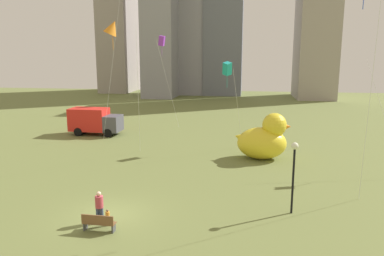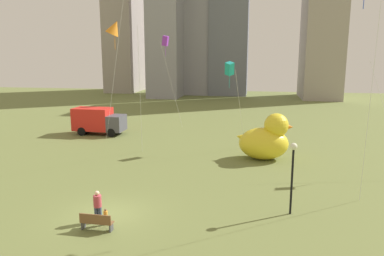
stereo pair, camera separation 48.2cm
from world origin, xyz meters
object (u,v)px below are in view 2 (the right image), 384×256
object	(u,v)px
box_truck	(98,121)
kite_teal	(230,69)
giant_inflatable_duck	(266,140)
park_bench	(96,222)
person_child	(106,216)
lamppost	(293,164)
person_adult	(98,205)
kite_purple	(165,41)
kite_orange	(114,28)

from	to	relation	value
box_truck	kite_teal	xyz separation A→B (m)	(14.38, -3.98, 5.84)
giant_inflatable_duck	box_truck	distance (m)	19.02
park_bench	person_child	bearing A→B (deg)	72.98
park_bench	kite_teal	distance (m)	19.52
lamppost	kite_teal	xyz separation A→B (m)	(-4.41, 13.90, 4.42)
giant_inflatable_duck	box_truck	bearing A→B (deg)	158.31
person_adult	box_truck	world-z (taller)	box_truck
kite_purple	kite_orange	bearing A→B (deg)	-92.93
giant_inflatable_duck	kite_orange	bearing A→B (deg)	-172.71
park_bench	kite_orange	distance (m)	16.83
park_bench	person_child	xyz separation A→B (m)	(0.21, 0.68, 0.01)
park_bench	kite_teal	xyz separation A→B (m)	(5.24, 17.53, 6.80)
person_child	giant_inflatable_duck	bearing A→B (deg)	58.93
park_bench	person_adult	bearing A→B (deg)	108.54
kite_purple	person_child	bearing A→B (deg)	-83.32
park_bench	box_truck	size ratio (longest dim) A/B	0.30
person_child	kite_purple	xyz separation A→B (m)	(-3.09, 26.37, 9.51)
lamppost	box_truck	world-z (taller)	lamppost
person_adult	giant_inflatable_duck	size ratio (longest dim) A/B	0.36
park_bench	lamppost	xyz separation A→B (m)	(9.65, 3.63, 2.37)
person_child	box_truck	bearing A→B (deg)	114.19
person_adult	box_truck	bearing A→B (deg)	113.24
box_truck	kite_teal	size ratio (longest dim) A/B	0.69
person_child	kite_orange	distance (m)	16.35
person_adult	kite_orange	bearing A→B (deg)	105.31
lamppost	kite_purple	bearing A→B (deg)	118.14
giant_inflatable_duck	park_bench	bearing A→B (deg)	-120.48
giant_inflatable_duck	person_adult	bearing A→B (deg)	-123.18
person_child	kite_purple	distance (m)	28.20
person_child	kite_teal	size ratio (longest dim) A/B	0.11
park_bench	kite_teal	size ratio (longest dim) A/B	0.21
kite_orange	kite_teal	xyz separation A→B (m)	(8.84, 4.60, -3.35)
box_truck	kite_purple	bearing A→B (deg)	41.47
lamppost	kite_teal	bearing A→B (deg)	107.62
person_child	kite_purple	world-z (taller)	kite_purple
giant_inflatable_duck	lamppost	world-z (taller)	lamppost
giant_inflatable_duck	lamppost	size ratio (longest dim) A/B	1.17
park_bench	lamppost	distance (m)	10.58
giant_inflatable_duck	kite_teal	size ratio (longest dim) A/B	0.59
box_truck	kite_orange	world-z (taller)	kite_orange
person_child	box_truck	size ratio (longest dim) A/B	0.16
person_adult	lamppost	distance (m)	10.50
person_adult	person_child	bearing A→B (deg)	-27.23
lamppost	person_adult	bearing A→B (deg)	-164.97
kite_purple	lamppost	bearing A→B (deg)	-61.86
lamppost	kite_teal	size ratio (longest dim) A/B	0.50
park_bench	lamppost	bearing A→B (deg)	20.64
person_child	kite_teal	xyz separation A→B (m)	(5.03, 16.85, 6.79)
giant_inflatable_duck	kite_purple	bearing A→B (deg)	132.21
person_adult	box_truck	distance (m)	22.38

